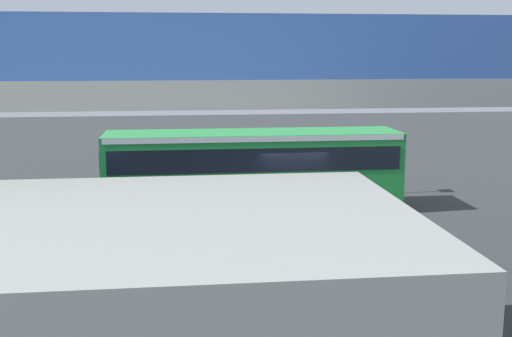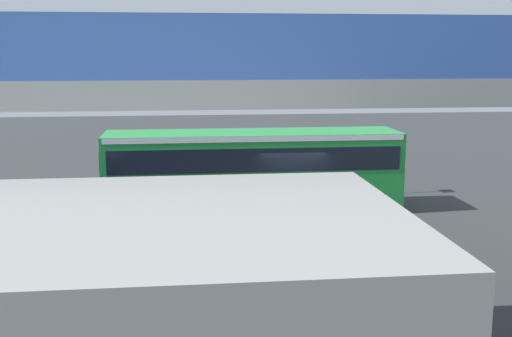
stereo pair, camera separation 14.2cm
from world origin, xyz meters
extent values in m
plane|color=#2D3033|center=(0.00, 0.00, 0.00)|extent=(80.00, 80.00, 0.00)
cube|color=#1E8C38|center=(1.41, -0.86, 1.72)|extent=(11.50, 2.55, 2.86)
cube|color=black|center=(1.41, -0.86, 2.23)|extent=(11.04, 2.59, 0.90)
cube|color=white|center=(1.41, -0.86, 3.03)|extent=(11.27, 2.58, 0.20)
cube|color=black|center=(7.17, -0.86, 2.06)|extent=(0.04, 2.24, 1.20)
cylinder|color=black|center=(5.09, 0.41, 0.52)|extent=(1.04, 0.30, 1.04)
cylinder|color=black|center=(5.09, -2.14, 0.52)|extent=(1.04, 0.30, 1.04)
cylinder|color=black|center=(-2.27, 0.41, 0.52)|extent=(1.04, 0.30, 1.04)
cylinder|color=black|center=(-2.27, -2.14, 0.52)|extent=(1.04, 0.30, 1.04)
cube|color=#33478C|center=(8.96, 3.72, 1.12)|extent=(4.80, 1.95, 1.86)
cube|color=black|center=(8.96, 3.72, 1.48)|extent=(4.42, 1.98, 0.56)
cylinder|color=black|center=(7.37, 4.69, 0.34)|extent=(0.68, 0.22, 0.68)
cylinder|color=black|center=(7.37, 2.74, 0.34)|extent=(0.68, 0.22, 0.68)
cylinder|color=slate|center=(-5.13, -3.10, 1.40)|extent=(0.08, 0.08, 2.80)
cube|color=red|center=(-5.13, -3.10, 2.50)|extent=(0.04, 0.60, 0.60)
cube|color=silver|center=(-4.00, -2.85, 0.00)|extent=(2.00, 0.20, 0.01)
cube|color=silver|center=(0.00, -2.85, 0.00)|extent=(2.00, 0.20, 0.01)
cube|color=silver|center=(4.00, -2.85, 0.00)|extent=(2.00, 0.20, 0.01)
cube|color=gray|center=(0.00, 11.44, 5.49)|extent=(29.92, 2.60, 0.50)
cube|color=#3359A5|center=(0.00, 10.19, 6.29)|extent=(29.92, 0.08, 1.10)
cube|color=#3359A5|center=(0.00, 12.69, 6.29)|extent=(29.92, 0.08, 1.10)
cube|color=#192333|center=(5.71, 13.11, 1.89)|extent=(7.65, 0.04, 2.94)
camera|label=1|loc=(4.18, 23.36, 6.20)|focal=44.16mm
camera|label=2|loc=(4.04, 23.38, 6.20)|focal=44.16mm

